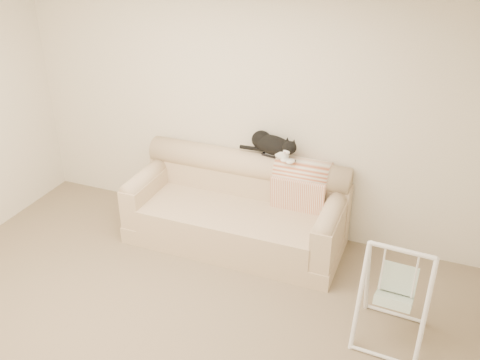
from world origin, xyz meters
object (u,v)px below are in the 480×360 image
at_px(baby_swing, 395,294).
at_px(remote_b, 288,159).
at_px(sofa, 238,210).
at_px(tuxedo_cat, 273,145).
at_px(remote_a, 270,155).

bearing_deg(baby_swing, remote_b, 138.55).
bearing_deg(sofa, tuxedo_cat, 43.72).
bearing_deg(sofa, remote_b, 26.46).
xyz_separation_m(remote_a, remote_b, (0.19, -0.02, -0.00)).
xyz_separation_m(tuxedo_cat, baby_swing, (1.41, -1.13, -0.58)).
distance_m(remote_b, tuxedo_cat, 0.21).
bearing_deg(remote_b, tuxedo_cat, 167.62).
height_order(sofa, remote_b, remote_b).
distance_m(remote_b, baby_swing, 1.72).
relative_size(sofa, remote_a, 11.84).
distance_m(remote_a, tuxedo_cat, 0.11).
relative_size(sofa, tuxedo_cat, 3.42).
distance_m(sofa, tuxedo_cat, 0.77).
distance_m(sofa, remote_a, 0.66).
bearing_deg(remote_a, remote_b, -5.82).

